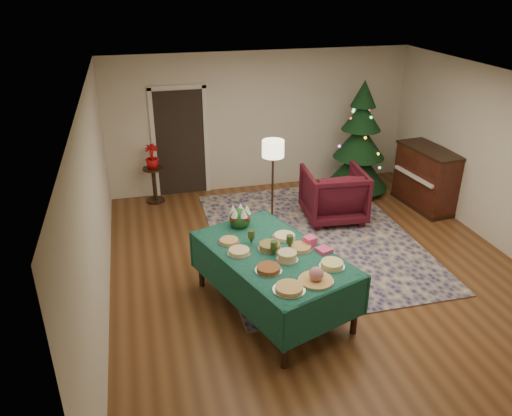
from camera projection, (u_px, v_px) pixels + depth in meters
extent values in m
plane|color=#593319|center=(321.00, 274.00, 7.30)|extent=(7.00, 7.00, 0.00)
plane|color=white|center=(334.00, 88.00, 6.15)|extent=(7.00, 7.00, 0.00)
plane|color=beige|center=(261.00, 121.00, 9.79)|extent=(6.00, 0.00, 6.00)
plane|color=beige|center=(504.00, 370.00, 3.65)|extent=(6.00, 0.00, 6.00)
plane|color=beige|center=(96.00, 213.00, 6.05)|extent=(0.00, 7.00, 7.00)
cube|color=black|center=(180.00, 144.00, 9.56)|extent=(0.92, 0.02, 2.04)
cube|color=silver|center=(154.00, 145.00, 9.43)|extent=(0.08, 0.04, 2.14)
cube|color=silver|center=(206.00, 141.00, 9.65)|extent=(0.08, 0.04, 2.14)
cube|color=silver|center=(177.00, 87.00, 9.09)|extent=(1.08, 0.04, 0.08)
cube|color=#17144B|center=(312.00, 238.00, 8.27)|extent=(3.23, 4.22, 0.02)
cylinder|color=black|center=(285.00, 337.00, 5.39)|extent=(0.08, 0.08, 0.83)
cylinder|color=black|center=(201.00, 260.00, 6.85)|extent=(0.08, 0.08, 0.83)
cylinder|color=black|center=(356.00, 305.00, 5.92)|extent=(0.08, 0.08, 0.83)
cylinder|color=black|center=(263.00, 239.00, 7.37)|extent=(0.08, 0.08, 0.83)
cube|color=#113E34|center=(273.00, 254.00, 6.21)|extent=(1.86, 2.40, 0.04)
cube|color=#113E34|center=(230.00, 237.00, 7.10)|extent=(1.20, 0.45, 0.52)
cube|color=#113E34|center=(327.00, 312.00, 5.53)|extent=(1.20, 0.45, 0.52)
cube|color=#113E34|center=(310.00, 257.00, 6.62)|extent=(0.75, 2.03, 0.52)
cube|color=#113E34|center=(232.00, 285.00, 6.01)|extent=(0.75, 2.03, 0.52)
cylinder|color=silver|center=(289.00, 290.00, 5.46)|extent=(0.36, 0.36, 0.01)
cylinder|color=tan|center=(289.00, 288.00, 5.45)|extent=(0.31, 0.31, 0.04)
cylinder|color=silver|center=(316.00, 281.00, 5.62)|extent=(0.40, 0.40, 0.01)
sphere|color=#CC727A|center=(316.00, 274.00, 5.58)|extent=(0.17, 0.17, 0.17)
cylinder|color=silver|center=(332.00, 266.00, 5.90)|extent=(0.31, 0.31, 0.01)
cylinder|color=#D8D172|center=(332.00, 264.00, 5.88)|extent=(0.26, 0.26, 0.06)
cylinder|color=silver|center=(268.00, 270.00, 5.82)|extent=(0.32, 0.32, 0.01)
cylinder|color=brown|center=(268.00, 268.00, 5.81)|extent=(0.27, 0.27, 0.04)
cylinder|color=silver|center=(287.00, 260.00, 6.03)|extent=(0.27, 0.27, 0.01)
cylinder|color=tan|center=(287.00, 256.00, 6.01)|extent=(0.23, 0.23, 0.10)
cylinder|color=silver|center=(300.00, 249.00, 6.28)|extent=(0.32, 0.32, 0.01)
cylinder|color=#B2844C|center=(300.00, 247.00, 6.27)|extent=(0.27, 0.27, 0.03)
cylinder|color=silver|center=(239.00, 253.00, 6.18)|extent=(0.30, 0.30, 0.01)
cylinder|color=#D8BF7F|center=(239.00, 251.00, 6.17)|extent=(0.26, 0.26, 0.04)
cylinder|color=silver|center=(270.00, 249.00, 6.28)|extent=(0.31, 0.31, 0.01)
cylinder|color=maroon|center=(270.00, 246.00, 6.26)|extent=(0.26, 0.26, 0.07)
cylinder|color=silver|center=(284.00, 237.00, 6.55)|extent=(0.32, 0.32, 0.01)
cylinder|color=#F2EACC|center=(284.00, 236.00, 6.54)|extent=(0.27, 0.27, 0.03)
cylinder|color=silver|center=(229.00, 242.00, 6.43)|extent=(0.28, 0.28, 0.01)
cylinder|color=tan|center=(229.00, 241.00, 6.42)|extent=(0.24, 0.24, 0.03)
cone|color=#2D471E|center=(251.00, 240.00, 6.38)|extent=(0.08, 0.08, 0.10)
cylinder|color=#2D471E|center=(251.00, 234.00, 6.34)|extent=(0.09, 0.09, 0.10)
cone|color=#2D471E|center=(290.00, 246.00, 6.26)|extent=(0.08, 0.08, 0.10)
cylinder|color=#2D471E|center=(290.00, 239.00, 6.22)|extent=(0.09, 0.09, 0.10)
cone|color=#2D471E|center=(274.00, 252.00, 6.12)|extent=(0.08, 0.08, 0.10)
cylinder|color=#2D471E|center=(274.00, 245.00, 6.08)|extent=(0.09, 0.09, 0.10)
cube|color=#E43F74|center=(324.00, 250.00, 6.22)|extent=(0.21, 0.21, 0.04)
cube|color=#F04271|center=(310.00, 241.00, 6.36)|extent=(0.17, 0.17, 0.11)
sphere|color=#1E4C1E|center=(240.00, 219.00, 6.80)|extent=(0.29, 0.29, 0.29)
cone|color=white|center=(247.00, 209.00, 6.77)|extent=(0.11, 0.11, 0.13)
cone|color=white|center=(240.00, 207.00, 6.84)|extent=(0.11, 0.11, 0.13)
cone|color=white|center=(233.00, 209.00, 6.78)|extent=(0.11, 0.11, 0.13)
cone|color=white|center=(235.00, 213.00, 6.68)|extent=(0.11, 0.11, 0.13)
cone|color=white|center=(244.00, 213.00, 6.67)|extent=(0.11, 0.11, 0.13)
sphere|color=#B20C0F|center=(246.00, 213.00, 6.87)|extent=(0.08, 0.08, 0.08)
sphere|color=#B20C0F|center=(233.00, 213.00, 6.86)|extent=(0.08, 0.08, 0.08)
sphere|color=#B20C0F|center=(234.00, 219.00, 6.70)|extent=(0.08, 0.08, 0.08)
sphere|color=#B20C0F|center=(247.00, 219.00, 6.71)|extent=(0.08, 0.08, 0.08)
imported|color=#460F1B|center=(334.00, 192.00, 8.72)|extent=(1.08, 1.02, 1.04)
cylinder|color=#A57F3F|center=(272.00, 223.00, 8.76)|extent=(0.26, 0.26, 0.03)
cylinder|color=black|center=(272.00, 187.00, 8.47)|extent=(0.04, 0.04, 1.38)
cylinder|color=#FFEABF|center=(273.00, 149.00, 8.18)|extent=(0.37, 0.37, 0.28)
cylinder|color=black|center=(156.00, 200.00, 9.61)|extent=(0.34, 0.34, 0.04)
cylinder|color=black|center=(154.00, 185.00, 9.48)|extent=(0.08, 0.08, 0.63)
cylinder|color=black|center=(153.00, 169.00, 9.33)|extent=(0.38, 0.38, 0.03)
imported|color=#BA0D0E|center=(152.00, 162.00, 9.27)|extent=(0.25, 0.45, 0.25)
cylinder|color=black|center=(356.00, 187.00, 10.05)|extent=(0.13, 0.13, 0.18)
cone|color=black|center=(357.00, 168.00, 9.88)|extent=(1.31, 1.31, 0.77)
cone|color=black|center=(360.00, 141.00, 9.64)|extent=(1.07, 1.07, 0.66)
cone|color=black|center=(362.00, 116.00, 9.43)|extent=(0.81, 0.81, 0.55)
cone|color=black|center=(364.00, 93.00, 9.25)|extent=(0.52, 0.52, 0.50)
cube|color=black|center=(422.00, 204.00, 9.42)|extent=(0.69, 1.34, 0.07)
cube|color=black|center=(427.00, 178.00, 9.20)|extent=(0.67, 1.32, 1.05)
cube|color=black|center=(431.00, 150.00, 8.97)|extent=(0.71, 1.36, 0.05)
cube|color=white|center=(415.00, 176.00, 9.08)|extent=(0.22, 1.09, 0.05)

